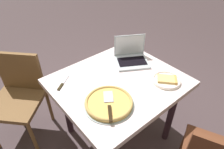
{
  "coord_description": "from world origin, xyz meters",
  "views": [
    {
      "loc": [
        -0.87,
        -0.95,
        1.8
      ],
      "look_at": [
        -0.06,
        0.02,
        0.82
      ],
      "focal_mm": 31.84,
      "sensor_mm": 36.0,
      "label": 1
    }
  ],
  "objects": [
    {
      "name": "chair_far",
      "position": [
        -0.67,
        0.69,
        0.5
      ],
      "size": [
        0.64,
        0.64,
        0.87
      ],
      "color": "brown",
      "rests_on": "ground_plane"
    },
    {
      "name": "pizza_plate",
      "position": [
        0.3,
        -0.27,
        0.75
      ],
      "size": [
        0.24,
        0.24,
        0.04
      ],
      "color": "white",
      "rests_on": "dining_table"
    },
    {
      "name": "laptop",
      "position": [
        0.29,
        0.15,
        0.78
      ],
      "size": [
        0.39,
        0.37,
        0.23
      ],
      "color": "#ABB5BD",
      "rests_on": "dining_table"
    },
    {
      "name": "pizza_tray",
      "position": [
        -0.24,
        -0.16,
        0.75
      ],
      "size": [
        0.38,
        0.38,
        0.04
      ],
      "color": "#98A9AE",
      "rests_on": "dining_table"
    },
    {
      "name": "ground_plane",
      "position": [
        0.0,
        0.0,
        0.0
      ],
      "size": [
        12.0,
        12.0,
        0.0
      ],
      "primitive_type": "plane",
      "color": "#443538"
    },
    {
      "name": "dining_table",
      "position": [
        0.0,
        0.0,
        0.64
      ],
      "size": [
        1.03,
        0.91,
        0.74
      ],
      "color": "silver",
      "rests_on": "ground_plane"
    },
    {
      "name": "table_knife",
      "position": [
        -0.39,
        0.26,
        0.74
      ],
      "size": [
        0.17,
        0.13,
        0.01
      ],
      "color": "#BBB7C2",
      "rests_on": "dining_table"
    }
  ]
}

